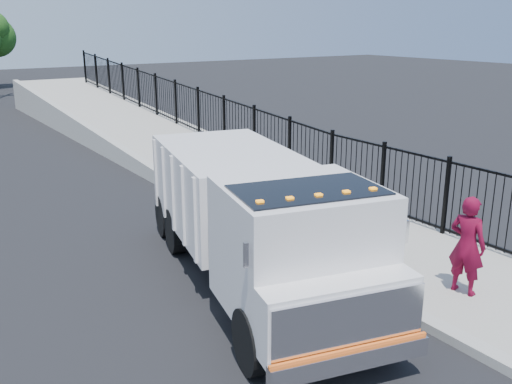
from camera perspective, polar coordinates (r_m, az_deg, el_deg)
ground at (r=11.73m, az=7.09°, el=-8.06°), size 120.00×120.00×0.00m
sidewalk at (r=11.84m, az=20.74°, el=-8.53°), size 3.55×12.00×0.12m
curb at (r=10.44m, az=14.40°, el=-11.28°), size 0.30×12.00×0.16m
ramp at (r=26.16m, az=-12.64°, el=5.44°), size 3.95×24.06×3.19m
iron_fence at (r=22.99m, az=-5.75°, el=6.54°), size 0.10×28.00×1.80m
truck at (r=10.55m, az=0.04°, el=-2.37°), size 4.01×7.81×2.56m
worker at (r=10.93m, az=20.36°, el=-5.01°), size 0.56×0.74×1.84m
debris at (r=12.23m, az=10.43°, el=-6.28°), size 0.43×0.43×0.11m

